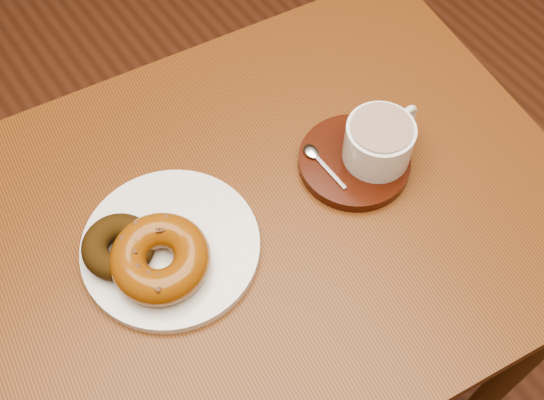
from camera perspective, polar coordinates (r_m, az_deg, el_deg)
ground at (r=1.78m, az=6.86°, el=-9.11°), size 6.00×6.00×0.00m
cafe_table at (r=1.06m, az=-0.89°, el=-4.82°), size 0.96×0.77×0.82m
donut_plate at (r=0.92m, az=-8.47°, el=-3.91°), size 0.24×0.24×0.01m
donut_cinnamon at (r=0.90m, az=-12.74°, el=-3.82°), size 0.12×0.12×0.03m
donut_caramel at (r=0.88m, az=-9.34°, el=-4.85°), size 0.13×0.13×0.05m
saucer at (r=0.98m, az=6.89°, el=3.20°), size 0.21×0.21×0.02m
coffee_cup at (r=0.96m, az=8.99°, el=4.90°), size 0.13×0.10×0.07m
teaspoon at (r=0.97m, az=3.60°, el=3.76°), size 0.02×0.09×0.01m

